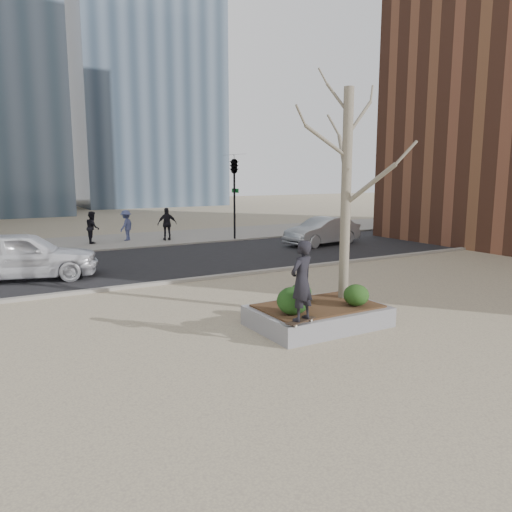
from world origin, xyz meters
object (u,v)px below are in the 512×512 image
planter (318,316)px  police_car (23,255)px  skateboard (301,322)px  skateboarder (302,281)px

planter → police_car: (-5.37, 9.00, 0.60)m
planter → skateboard: 1.43m
skateboarder → planter: bearing=-160.3°
skateboarder → police_car: 10.78m
planter → skateboard: bearing=-141.3°
police_car → skateboarder: bearing=-140.9°
skateboard → skateboarder: bearing=-107.6°
skateboard → skateboarder: size_ratio=0.47×
police_car → planter: bearing=-133.4°
planter → skateboarder: (-1.10, -0.88, 1.13)m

